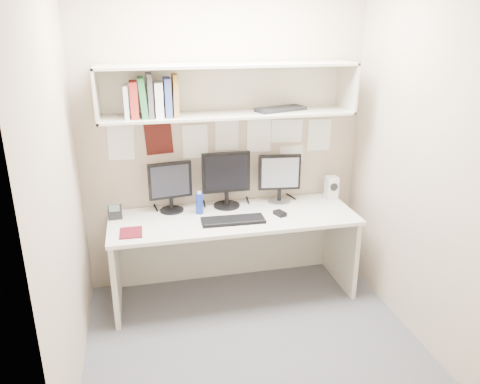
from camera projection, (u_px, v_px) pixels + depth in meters
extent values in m
cube|color=#4D4C52|center=(252.00, 339.00, 3.47)|extent=(2.40, 2.00, 0.01)
cube|color=tan|center=(224.00, 137.00, 3.95)|extent=(2.40, 0.02, 2.60)
cube|color=tan|center=(309.00, 237.00, 2.11)|extent=(2.40, 0.02, 2.60)
cube|color=tan|center=(59.00, 186.00, 2.78)|extent=(0.02, 2.00, 2.60)
cube|color=tan|center=(419.00, 161.00, 3.28)|extent=(0.02, 2.00, 2.60)
cube|color=silver|center=(234.00, 218.00, 3.82)|extent=(2.00, 0.70, 0.03)
cube|color=beige|center=(226.00, 241.00, 4.24)|extent=(1.96, 0.02, 0.70)
cube|color=beige|center=(229.00, 115.00, 3.69)|extent=(2.00, 0.38, 0.02)
cube|color=beige|center=(228.00, 65.00, 3.56)|extent=(2.00, 0.38, 0.02)
cube|color=beige|center=(224.00, 87.00, 3.79)|extent=(2.00, 0.02, 0.40)
cube|color=beige|center=(96.00, 94.00, 3.42)|extent=(0.02, 0.38, 0.40)
cube|color=beige|center=(347.00, 87.00, 3.83)|extent=(0.02, 0.38, 0.40)
cylinder|color=black|center=(172.00, 210.00, 3.91)|extent=(0.20, 0.20, 0.01)
cylinder|color=black|center=(171.00, 204.00, 3.89)|extent=(0.03, 0.03, 0.10)
cube|color=black|center=(170.00, 180.00, 3.83)|extent=(0.36, 0.09, 0.30)
cube|color=black|center=(170.00, 181.00, 3.81)|extent=(0.31, 0.05, 0.26)
cylinder|color=black|center=(227.00, 205.00, 4.01)|extent=(0.22, 0.22, 0.02)
cylinder|color=black|center=(227.00, 198.00, 3.98)|extent=(0.04, 0.04, 0.11)
cube|color=black|center=(226.00, 172.00, 3.92)|extent=(0.41, 0.04, 0.35)
cube|color=black|center=(227.00, 173.00, 3.90)|extent=(0.36, 0.01, 0.30)
cylinder|color=#A5A5AA|center=(279.00, 201.00, 4.10)|extent=(0.20, 0.20, 0.01)
cylinder|color=black|center=(279.00, 195.00, 4.09)|extent=(0.03, 0.03, 0.10)
cube|color=black|center=(280.00, 172.00, 4.03)|extent=(0.37, 0.08, 0.31)
cube|color=silver|center=(280.00, 173.00, 4.01)|extent=(0.32, 0.04, 0.26)
cube|color=black|center=(233.00, 220.00, 3.69)|extent=(0.50, 0.19, 0.02)
cube|color=black|center=(280.00, 213.00, 3.82)|extent=(0.10, 0.12, 0.03)
cube|color=silver|center=(331.00, 187.00, 4.17)|extent=(0.10, 0.10, 0.20)
cylinder|color=black|center=(334.00, 187.00, 4.12)|extent=(0.07, 0.01, 0.07)
cylinder|color=navy|center=(199.00, 203.00, 3.83)|extent=(0.06, 0.06, 0.17)
cylinder|color=white|center=(199.00, 193.00, 3.80)|extent=(0.03, 0.03, 0.02)
cube|color=#540E18|center=(131.00, 233.00, 3.49)|extent=(0.17, 0.21, 0.01)
cube|color=black|center=(115.00, 212.00, 3.75)|extent=(0.11, 0.10, 0.10)
cube|color=#4C6659|center=(114.00, 208.00, 3.69)|extent=(0.08, 0.01, 0.05)
cube|color=silver|center=(126.00, 102.00, 3.46)|extent=(0.03, 0.20, 0.24)
cube|color=#AA241F|center=(134.00, 100.00, 3.47)|extent=(0.06, 0.20, 0.27)
cube|color=#26723A|center=(143.00, 98.00, 3.48)|extent=(0.05, 0.20, 0.30)
cube|color=#48484C|center=(150.00, 96.00, 3.49)|extent=(0.04, 0.20, 0.32)
cube|color=white|center=(159.00, 99.00, 3.51)|extent=(0.06, 0.20, 0.26)
cube|color=#38498E|center=(168.00, 97.00, 3.52)|extent=(0.05, 0.20, 0.29)
cube|color=#A17335|center=(175.00, 95.00, 3.53)|extent=(0.04, 0.20, 0.31)
cube|color=black|center=(280.00, 109.00, 3.78)|extent=(0.44, 0.28, 0.03)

